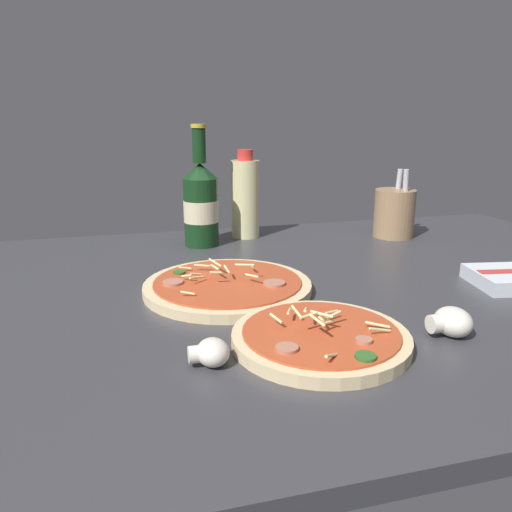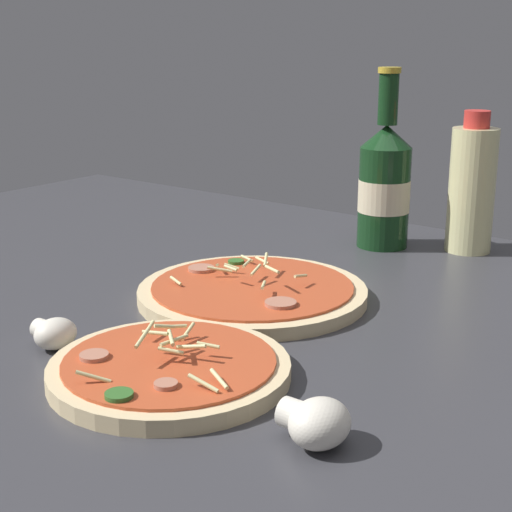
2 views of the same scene
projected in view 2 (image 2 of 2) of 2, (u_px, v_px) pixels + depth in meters
counter_slab at (272, 314)px, 90.59cm from camera, size 160.00×90.00×2.50cm
pizza_near at (169, 369)px, 70.87cm from camera, size 22.02×22.02×4.68cm
pizza_far at (254, 292)px, 91.88cm from camera, size 26.83×26.83×4.47cm
beer_bottle at (384, 184)px, 112.12cm from camera, size 7.43×7.43×25.49cm
oil_bottle at (472, 188)px, 109.68cm from camera, size 6.45×6.45×19.84cm
mushroom_left at (317, 422)px, 59.24cm from camera, size 5.62×5.36×3.75cm
mushroom_right at (54, 333)px, 77.50cm from camera, size 4.65×4.43×3.10cm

